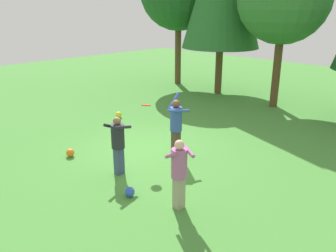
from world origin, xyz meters
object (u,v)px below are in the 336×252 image
frisbee (146,105)px  ball_blue (130,192)px  person_catcher (118,141)px  ball_orange (70,153)px  ball_yellow (119,115)px  person_thrower (176,123)px  person_bystander (179,169)px

frisbee → ball_blue: (1.20, -1.62, -1.52)m
person_catcher → frisbee: 1.29m
frisbee → ball_orange: bearing=-141.8°
ball_yellow → frisbee: bearing=-26.7°
ball_yellow → person_thrower: bearing=-15.1°
ball_orange → ball_yellow: bearing=121.1°
frisbee → person_thrower: bearing=63.4°
person_bystander → ball_yellow: 6.92m
ball_orange → person_catcher: bearing=10.4°
frisbee → ball_orange: (-1.80, -1.41, -1.51)m
person_catcher → ball_blue: person_catcher is taller
frisbee → ball_blue: bearing=-53.5°
person_catcher → frisbee: (-0.09, 1.07, 0.72)m
ball_blue → ball_orange: bearing=176.0°
frisbee → person_bystander: bearing=-26.7°
ball_blue → ball_yellow: size_ratio=0.94×
person_bystander → ball_yellow: bearing=0.0°
ball_yellow → ball_orange: bearing=-58.9°
frisbee → ball_blue: size_ratio=1.57×
person_thrower → person_catcher: person_thrower is taller
frisbee → person_catcher: bearing=-85.0°
ball_orange → ball_yellow: 3.88m
person_bystander → ball_yellow: size_ratio=6.40×
person_catcher → ball_yellow: person_catcher is taller
person_bystander → ball_orange: (-4.13, -0.24, -0.82)m
person_catcher → person_bystander: (2.24, -0.11, 0.02)m
ball_orange → ball_yellow: size_ratio=0.98×
person_thrower → ball_orange: size_ratio=7.78×
person_catcher → frisbee: bearing=0.0°
person_catcher → ball_orange: (-1.89, -0.35, -0.80)m
person_thrower → person_bystander: person_thrower is taller
ball_yellow → person_bystander: bearing=-26.7°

